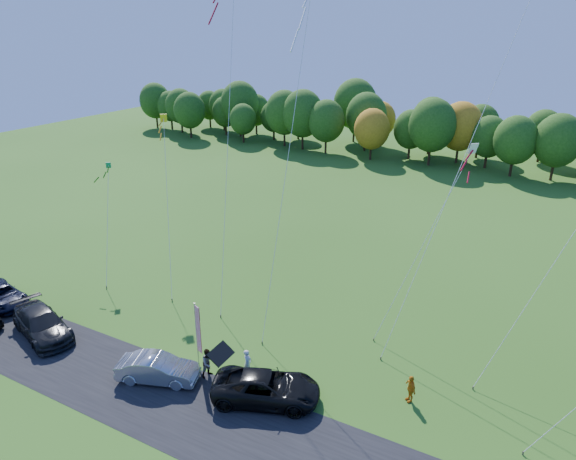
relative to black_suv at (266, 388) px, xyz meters
The scene contains 18 objects.
ground 3.09m from the black_suv, 152.56° to the left, with size 160.00×160.00×0.00m, color #2B5516.
asphalt_strip 3.82m from the black_suv, 135.17° to the right, with size 90.00×6.00×0.01m, color black.
tree_line 56.44m from the black_suv, 92.68° to the left, with size 116.00×12.00×10.00m, color #1E4711, non-canonical shape.
black_suv is the anchor object (origin of this frame).
silver_sedan 6.58m from the black_suv, 166.53° to the right, with size 1.64×4.71×1.55m, color #A3A4A8.
dark_truck_a 16.37m from the black_suv, behind, with size 2.43×5.99×1.74m, color black.
dark_suv_west 22.57m from the black_suv, behind, with size 2.40×5.21×1.45m, color black.
person_tailgate_a 2.42m from the black_suv, 147.64° to the left, with size 0.64×0.42×1.75m, color silver.
person_tailgate_b 4.06m from the black_suv, behind, with size 0.88×0.68×1.81m, color gray.
person_east 7.88m from the black_suv, 27.97° to the left, with size 0.96×0.40×1.64m, color orange.
feather_flag 5.51m from the black_suv, behind, with size 0.52×0.25×4.18m.
kite_delta_blue 17.73m from the black_suv, 131.40° to the left, with size 4.99×9.80×24.95m.
kite_parafoil_orange 20.60m from the black_suv, 60.00° to the left, with size 7.96×13.61×30.12m.
kite_delta_red 15.24m from the black_suv, 110.38° to the left, with size 2.78×8.67×23.01m.
kite_parafoil_rainbow 17.43m from the black_suv, 38.57° to the left, with size 7.29×8.15×14.60m.
kite_diamond_yellow 17.73m from the black_suv, 147.34° to the left, with size 5.54×6.94×12.95m.
kite_diamond_green 20.78m from the black_suv, 159.05° to the left, with size 3.52×5.01×9.02m.
kite_diamond_white 12.99m from the black_suv, 63.58° to the left, with size 4.51×5.25×12.97m.
Camera 1 is at (14.54, -20.81, 19.33)m, focal length 32.00 mm.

